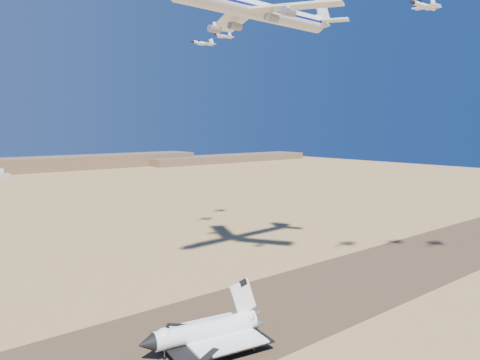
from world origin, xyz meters
TOP-DOWN VIEW (x-y plane):
  - ground at (0.00, 0.00)m, footprint 1200.00×1200.00m
  - runway at (0.00, 0.00)m, footprint 600.00×50.00m
  - ridgeline at (65.32, 527.31)m, footprint 960.00×90.00m
  - shuttle at (-18.76, -8.42)m, footprint 35.55×25.84m
  - carrier_747 at (24.08, 22.02)m, footprint 83.20×64.50m
  - crew_a at (-9.80, -15.63)m, footprint 0.67×0.81m
  - crew_b at (-9.72, -17.81)m, footprint 0.93×0.89m
  - crew_c at (-8.93, -17.10)m, footprint 1.09×1.13m
  - chase_jet_a at (57.90, -23.87)m, footprint 15.72×8.35m
  - chase_jet_e at (40.43, 74.96)m, footprint 14.19×7.59m
  - chase_jet_f at (62.30, 87.81)m, footprint 14.26×8.04m

SIDE VIEW (x-z plane):
  - ground at x=0.00m, z-range 0.00..0.00m
  - runway at x=0.00m, z-range 0.00..0.06m
  - crew_b at x=-9.72m, z-range 0.06..1.75m
  - crew_c at x=-8.93m, z-range 0.06..1.83m
  - crew_a at x=-9.80m, z-range 0.06..1.97m
  - shuttle at x=-18.76m, z-range -4.04..13.45m
  - ridgeline at x=65.32m, z-range -1.37..16.63m
  - chase_jet_e at x=40.43m, z-range 95.87..99.40m
  - chase_jet_a at x=57.90m, z-range 96.44..100.36m
  - carrier_747 at x=24.08m, z-range 90.13..110.89m
  - chase_jet_f at x=62.30m, z-range 103.49..107.07m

